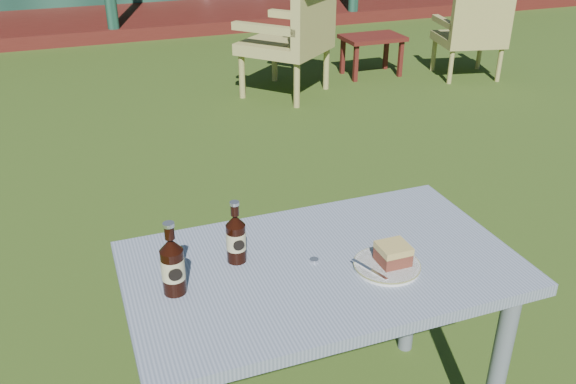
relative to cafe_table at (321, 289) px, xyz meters
name	(u,v)px	position (x,y,z in m)	size (l,w,h in m)	color
ground	(210,222)	(0.00, 1.60, -0.62)	(80.00, 80.00, 0.00)	#334916
cafe_table	(321,289)	(0.00, 0.00, 0.00)	(1.20, 0.70, 0.72)	slate
plate	(387,265)	(0.17, -0.10, 0.11)	(0.20, 0.20, 0.01)	silver
cake_slice	(393,254)	(0.19, -0.10, 0.15)	(0.09, 0.09, 0.06)	#5A291D
fork	(369,269)	(0.11, -0.11, 0.12)	(0.01, 0.14, 0.00)	silver
cola_bottle_near	(236,238)	(-0.24, 0.10, 0.18)	(0.06, 0.06, 0.21)	black
cola_bottle_far	(173,265)	(-0.45, 0.01, 0.19)	(0.07, 0.07, 0.23)	black
bottle_cap	(314,260)	(-0.02, 0.01, 0.11)	(0.03, 0.03, 0.01)	silver
armchair_left	(294,36)	(1.32, 3.66, -0.08)	(0.98, 0.98, 0.97)	#99914C
armchair_right	(473,33)	(3.15, 3.55, -0.17)	(0.70, 0.67, 0.80)	#99914C
side_table	(372,42)	(2.28, 3.99, -0.28)	(0.60, 0.40, 0.40)	#491611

